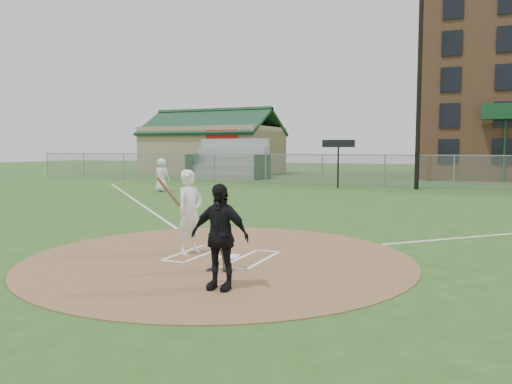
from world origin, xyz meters
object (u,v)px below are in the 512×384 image
at_px(ondeck_player, 162,175).
at_px(batter_at_plate, 190,212).
at_px(catcher, 220,242).
at_px(umpire, 219,236).
at_px(home_plate, 230,256).

relative_size(ondeck_player, batter_at_plate, 0.97).
distance_m(catcher, ondeck_player, 18.68).
height_order(catcher, umpire, umpire).
bearing_deg(home_plate, batter_at_plate, -177.41).
distance_m(umpire, batter_at_plate, 2.97).
height_order(umpire, batter_at_plate, batter_at_plate).
height_order(home_plate, umpire, umpire).
distance_m(catcher, batter_at_plate, 1.90).
distance_m(catcher, umpire, 1.19).
xyz_separation_m(umpire, batter_at_plate, (-1.93, 2.25, 0.06)).
relative_size(catcher, batter_at_plate, 0.62).
relative_size(catcher, umpire, 0.66).
bearing_deg(ondeck_player, catcher, 124.83).
bearing_deg(catcher, home_plate, 99.30).
bearing_deg(home_plate, umpire, -67.22).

